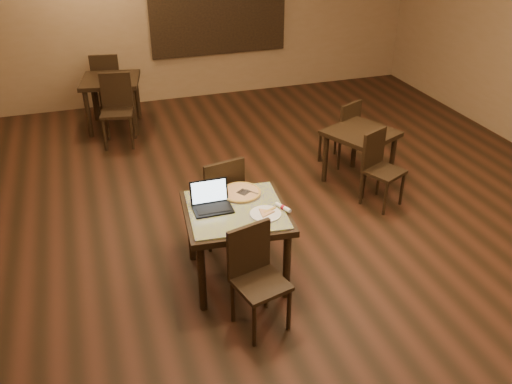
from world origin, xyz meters
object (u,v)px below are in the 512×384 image
object	(u,v)px
tiled_table	(236,218)
chair_main_near	(255,272)
laptop	(211,201)
other_table_a_chair_near	(379,164)
other_table_b	(111,87)
other_table_a_chair_far	(343,129)
other_table_a	(361,140)
other_table_b_chair_near	(117,105)
other_table_b_chair_far	(107,80)
chair_main_far	(221,196)
pizza_pan	(241,194)

from	to	relation	value
tiled_table	chair_main_near	world-z (taller)	chair_main_near
laptop	other_table_a_chair_near	xyz separation A→B (m)	(2.16, 0.73, -0.32)
laptop	other_table_b	world-z (taller)	laptop
tiled_table	other_table_a_chair_far	bearing A→B (deg)	48.42
other_table_a_chair_near	other_table_b	bearing A→B (deg)	104.41
chair_main_near	other_table_a_chair_far	world-z (taller)	chair_main_near
chair_main_near	other_table_a	bearing A→B (deg)	30.30
laptop	other_table_b_chair_near	xyz separation A→B (m)	(-0.52, 3.43, -0.26)
other_table_a	other_table_b_chair_near	xyz separation A→B (m)	(-2.71, 2.17, -0.00)
tiled_table	other_table_a_chair_near	distance (m)	2.14
other_table_a_chair_far	other_table_b	size ratio (longest dim) A/B	0.91
other_table_b_chair_far	chair_main_far	bearing A→B (deg)	111.89
chair_main_near	other_table_a_chair_far	xyz separation A→B (m)	(2.04, 2.51, -0.02)
tiled_table	chair_main_near	distance (m)	0.64
other_table_b	other_table_b_chair_far	xyz separation A→B (m)	(-0.02, 0.59, -0.08)
other_table_a_chair_near	other_table_b_chair_far	xyz separation A→B (m)	(-2.71, 3.87, 0.07)
other_table_a	chair_main_near	bearing A→B (deg)	-160.29
tiled_table	pizza_pan	bearing A→B (deg)	68.83
pizza_pan	other_table_b_chair_far	distance (m)	4.56
other_table_a	other_table_b	size ratio (longest dim) A/B	1.00
chair_main_near	pizza_pan	xyz separation A→B (m)	(0.14, 0.86, 0.25)
laptop	other_table_b_chair_near	distance (m)	3.48
tiled_table	pizza_pan	size ratio (longest dim) A/B	2.57
tiled_table	chair_main_far	distance (m)	0.62
chair_main_far	chair_main_near	bearing A→B (deg)	77.38
laptop	other_table_a	distance (m)	2.54
other_table_a_chair_near	other_table_b_chair_far	bearing A→B (deg)	100.05
other_table_b_chair_far	other_table_b_chair_near	bearing A→B (deg)	102.95
chair_main_far	other_table_b_chair_far	size ratio (longest dim) A/B	0.98
other_table_a_chair_near	other_table_b_chair_near	bearing A→B (deg)	109.84
pizza_pan	other_table_b_chair_near	bearing A→B (deg)	104.25
pizza_pan	other_table_a_chair_near	xyz separation A→B (m)	(1.84, 0.60, -0.27)
other_table_a	chair_main_far	bearing A→B (deg)	175.84
chair_main_far	other_table_a_chair_near	world-z (taller)	chair_main_far
pizza_pan	other_table_a_chair_far	xyz separation A→B (m)	(1.90, 1.65, -0.27)
laptop	other_table_b_chair_near	size ratio (longest dim) A/B	0.35
tiled_table	pizza_pan	distance (m)	0.29
chair_main_far	other_table_a_chair_far	distance (m)	2.38
chair_main_near	other_table_b	world-z (taller)	chair_main_near
other_table_a_chair_far	other_table_b_chair_far	world-z (taller)	other_table_b_chair_far
laptop	chair_main_near	bearing A→B (deg)	-75.39
chair_main_far	other_table_b	xyz separation A→B (m)	(-0.75, 3.51, 0.09)
laptop	other_table_a_chair_far	distance (m)	2.87
chair_main_near	other_table_a_chair_near	size ratio (longest dim) A/B	1.04
laptop	pizza_pan	distance (m)	0.35
chair_main_far	other_table_b_chair_near	distance (m)	3.01
pizza_pan	other_table_a_chair_far	world-z (taller)	other_table_a_chair_far
chair_main_far	other_table_a	distance (m)	2.11
chair_main_near	other_table_a	world-z (taller)	chair_main_near
chair_main_far	other_table_a_chair_far	size ratio (longest dim) A/B	1.11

